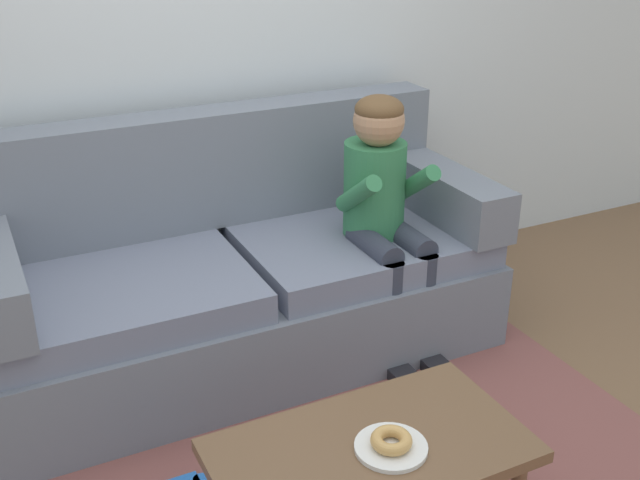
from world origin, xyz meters
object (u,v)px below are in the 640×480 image
donut (391,440)px  couch (239,276)px  coffee_table (370,458)px  person_child (384,201)px

donut → couch: bearing=89.2°
couch → coffee_table: 1.23m
coffee_table → person_child: person_child is taller
person_child → coffee_table: bearing=-121.9°
coffee_table → donut: donut is taller
coffee_table → donut: 0.10m
couch → person_child: person_child is taller
person_child → donut: person_child is taller
couch → coffee_table: (-0.06, -1.23, -0.01)m
person_child → donut: 1.24m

